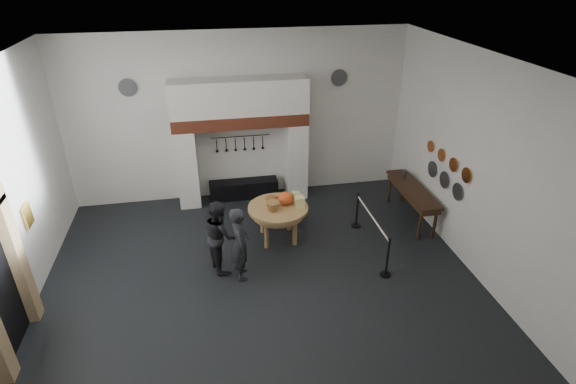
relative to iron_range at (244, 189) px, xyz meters
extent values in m
cube|color=black|center=(0.00, -3.72, -0.25)|extent=(9.00, 8.00, 0.02)
cube|color=silver|center=(0.00, -3.72, 4.25)|extent=(9.00, 8.00, 0.02)
cube|color=silver|center=(0.00, 0.28, 2.00)|extent=(9.00, 0.02, 4.50)
cube|color=silver|center=(0.00, -7.72, 2.00)|extent=(9.00, 0.02, 4.50)
cube|color=silver|center=(-4.50, -3.72, 2.00)|extent=(0.02, 8.00, 4.50)
cube|color=silver|center=(4.50, -3.72, 2.00)|extent=(0.02, 8.00, 4.50)
cube|color=silver|center=(-1.48, -0.07, 0.82)|extent=(0.55, 0.70, 2.15)
cube|color=silver|center=(1.48, -0.07, 0.82)|extent=(0.55, 0.70, 2.15)
cube|color=#9E442B|center=(0.00, -0.07, 2.06)|extent=(3.50, 0.72, 0.32)
cube|color=silver|center=(0.00, -0.07, 2.67)|extent=(3.50, 0.70, 0.90)
cube|color=black|center=(0.00, 0.00, 0.00)|extent=(1.90, 0.45, 0.50)
cylinder|color=black|center=(0.00, 0.20, 1.50)|extent=(1.60, 0.02, 0.02)
cube|color=tan|center=(-4.38, -4.02, 1.05)|extent=(0.22, 0.30, 2.60)
cube|color=gold|center=(-4.45, -2.92, 1.35)|extent=(0.05, 0.34, 0.44)
cylinder|color=#A6784E|center=(0.60, -2.25, 0.59)|extent=(1.67, 1.67, 0.07)
ellipsoid|color=#CB511C|center=(0.80, -2.15, 0.78)|extent=(0.36, 0.36, 0.31)
cube|color=#DED584|center=(1.10, -2.30, 0.74)|extent=(0.22, 0.22, 0.24)
cube|color=#D6D380|center=(1.08, -2.00, 0.72)|extent=(0.18, 0.18, 0.20)
cone|color=olive|center=(0.45, -2.40, 0.73)|extent=(0.38, 0.38, 0.22)
ellipsoid|color=#9C6437|center=(0.50, -1.90, 0.69)|extent=(0.31, 0.18, 0.13)
imported|color=black|center=(-0.40, -3.52, 0.58)|extent=(0.41, 0.61, 1.66)
imported|color=black|center=(-0.80, -3.12, 0.56)|extent=(0.80, 0.92, 1.63)
cube|color=#352213|center=(4.10, -1.99, 0.62)|extent=(0.55, 2.20, 0.06)
cylinder|color=#4C4B50|center=(4.10, -1.39, 0.76)|extent=(0.12, 0.12, 0.22)
cylinder|color=#C6662D|center=(4.46, -3.52, 1.70)|extent=(0.03, 0.34, 0.34)
cylinder|color=#C6662D|center=(4.46, -2.97, 1.70)|extent=(0.03, 0.32, 0.32)
cylinder|color=#C6662D|center=(4.46, -2.42, 1.70)|extent=(0.03, 0.30, 0.30)
cylinder|color=#C6662D|center=(4.46, -1.87, 1.70)|extent=(0.03, 0.28, 0.28)
cylinder|color=#4C4C51|center=(4.46, -3.32, 1.20)|extent=(0.03, 0.40, 0.40)
cylinder|color=#4C4C51|center=(4.46, -2.72, 1.20)|extent=(0.03, 0.40, 0.40)
cylinder|color=#4C4C51|center=(4.46, -2.12, 1.20)|extent=(0.03, 0.40, 0.40)
cylinder|color=#4C4C51|center=(-2.70, 0.24, 2.95)|extent=(0.44, 0.03, 0.44)
cylinder|color=#4C4C51|center=(2.70, 0.24, 2.95)|extent=(0.44, 0.03, 0.44)
cylinder|color=black|center=(2.63, -4.08, 0.20)|extent=(0.05, 0.05, 0.90)
cylinder|color=black|center=(2.63, -2.08, 0.20)|extent=(0.05, 0.05, 0.90)
cylinder|color=white|center=(2.63, -3.08, 0.60)|extent=(0.04, 2.00, 0.04)
camera|label=1|loc=(-0.87, -11.23, 5.85)|focal=28.00mm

